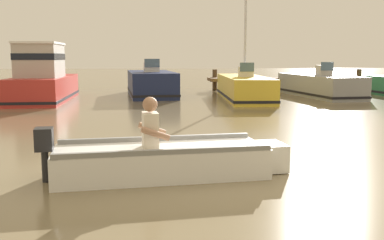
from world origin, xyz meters
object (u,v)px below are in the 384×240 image
at_px(moored_boat_yellow, 244,88).
at_px(moored_boat_grey, 319,86).
at_px(rowboat_with_person, 165,159).
at_px(moored_boat_navy, 151,84).
at_px(moored_boat_red, 43,80).

distance_m(moored_boat_yellow, moored_boat_grey, 3.77).
height_order(rowboat_with_person, moored_boat_navy, moored_boat_navy).
height_order(moored_boat_navy, moored_boat_grey, moored_boat_navy).
distance_m(rowboat_with_person, moored_boat_red, 12.57).
bearing_deg(rowboat_with_person, moored_boat_red, 111.12).
height_order(moored_boat_yellow, moored_boat_grey, moored_boat_yellow).
bearing_deg(moored_boat_yellow, moored_boat_grey, 15.19).
xyz_separation_m(rowboat_with_person, moored_boat_red, (-4.53, 11.72, 0.60)).
height_order(rowboat_with_person, moored_boat_yellow, moored_boat_yellow).
xyz_separation_m(rowboat_with_person, moored_boat_grey, (7.30, 12.79, 0.21)).
bearing_deg(moored_boat_navy, moored_boat_red, -153.99).
xyz_separation_m(moored_boat_red, moored_boat_grey, (11.82, 1.08, -0.40)).
bearing_deg(moored_boat_yellow, moored_boat_navy, 152.64).
bearing_deg(rowboat_with_person, moored_boat_grey, 60.30).
height_order(moored_boat_red, moored_boat_grey, moored_boat_red).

